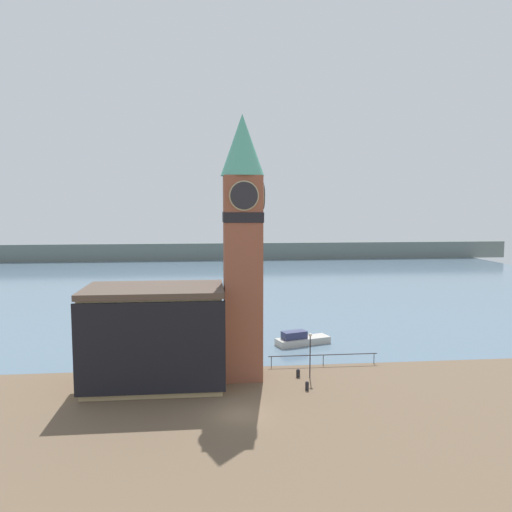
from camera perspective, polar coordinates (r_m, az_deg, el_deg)
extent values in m
plane|color=brown|center=(39.56, -1.84, -17.65)|extent=(160.00, 160.00, 0.00)
cube|color=slate|center=(108.58, -4.43, -2.67)|extent=(160.00, 120.00, 0.00)
cube|color=slate|center=(148.03, -4.81, 0.52)|extent=(180.00, 3.00, 5.00)
cube|color=#333338|center=(50.69, 7.70, -11.14)|extent=(10.96, 0.08, 0.08)
cylinder|color=#333338|center=(49.93, 1.77, -11.99)|extent=(0.07, 0.07, 1.05)
cylinder|color=#333338|center=(50.85, 7.69, -11.71)|extent=(0.07, 0.07, 1.05)
cylinder|color=#333338|center=(52.26, 13.33, -11.33)|extent=(0.07, 0.07, 1.05)
cube|color=brown|center=(45.20, -1.53, -2.57)|extent=(3.37, 3.37, 18.37)
cube|color=black|center=(44.75, -1.55, 4.46)|extent=(3.49, 3.49, 0.90)
cylinder|color=tan|center=(43.01, -1.38, 6.91)|extent=(2.59, 0.12, 2.59)
cylinder|color=#232328|center=(42.93, -1.37, 6.91)|extent=(2.36, 0.12, 2.36)
cylinder|color=tan|center=(44.91, 0.68, 6.86)|extent=(0.12, 2.59, 2.59)
cylinder|color=#232328|center=(44.92, 0.79, 6.86)|extent=(0.12, 2.36, 2.36)
cone|color=#51A88E|center=(45.07, -1.57, 12.57)|extent=(3.88, 3.88, 5.42)
cube|color=tan|center=(45.29, -11.47, -9.23)|extent=(11.61, 7.11, 8.21)
cube|color=#4C3D33|center=(44.39, -11.58, -3.79)|extent=(12.01, 7.51, 0.50)
cube|color=black|center=(41.69, -11.98, -10.31)|extent=(12.11, 0.30, 7.55)
cube|color=#B7B2A8|center=(57.99, 5.38, -9.64)|extent=(6.55, 3.75, 0.78)
cube|color=navy|center=(57.26, 4.39, -8.98)|extent=(3.04, 2.13, 0.85)
cylinder|color=black|center=(44.34, 5.85, -14.62)|extent=(0.31, 0.31, 0.62)
sphere|color=black|center=(44.24, 5.86, -14.24)|extent=(0.33, 0.33, 0.33)
cylinder|color=black|center=(47.40, 4.83, -13.28)|extent=(0.35, 0.35, 0.58)
sphere|color=black|center=(47.30, 4.84, -12.95)|extent=(0.37, 0.37, 0.37)
cylinder|color=black|center=(46.73, 6.20, -11.39)|extent=(0.10, 0.10, 3.95)
sphere|color=silver|center=(46.17, 6.23, -8.93)|extent=(0.32, 0.32, 0.32)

